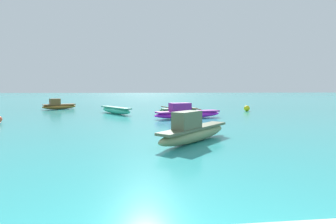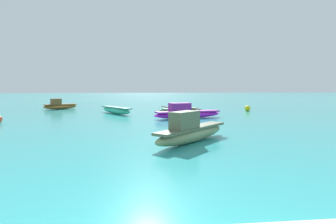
{
  "view_description": "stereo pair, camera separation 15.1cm",
  "coord_description": "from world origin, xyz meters",
  "px_view_note": "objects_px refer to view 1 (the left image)",
  "views": [
    {
      "loc": [
        -0.36,
        -1.82,
        1.69
      ],
      "look_at": [
        1.42,
        14.55,
        0.25
      ],
      "focal_mm": 28.0,
      "sensor_mm": 36.0,
      "label": 1
    },
    {
      "loc": [
        -0.21,
        -1.84,
        1.69
      ],
      "look_at": [
        1.42,
        14.55,
        0.25
      ],
      "focal_mm": 28.0,
      "sensor_mm": 36.0,
      "label": 2
    }
  ],
  "objects_px": {
    "moored_boat_1": "(116,110)",
    "moored_boat_4": "(187,113)",
    "moored_boat_2": "(180,111)",
    "moored_boat_3": "(194,131)",
    "mooring_buoy_2": "(247,108)",
    "moored_boat_0": "(59,105)"
  },
  "relations": [
    {
      "from": "moored_boat_4",
      "to": "mooring_buoy_2",
      "type": "relative_size",
      "value": 9.43
    },
    {
      "from": "moored_boat_3",
      "to": "moored_boat_4",
      "type": "distance_m",
      "value": 6.86
    },
    {
      "from": "moored_boat_0",
      "to": "moored_boat_1",
      "type": "bearing_deg",
      "value": -72.95
    },
    {
      "from": "moored_boat_0",
      "to": "moored_boat_1",
      "type": "height_order",
      "value": "moored_boat_0"
    },
    {
      "from": "moored_boat_2",
      "to": "moored_boat_4",
      "type": "bearing_deg",
      "value": -107.69
    },
    {
      "from": "moored_boat_1",
      "to": "mooring_buoy_2",
      "type": "height_order",
      "value": "moored_boat_1"
    },
    {
      "from": "moored_boat_2",
      "to": "moored_boat_4",
      "type": "height_order",
      "value": "moored_boat_4"
    },
    {
      "from": "moored_boat_3",
      "to": "moored_boat_4",
      "type": "xyz_separation_m",
      "value": [
        1.01,
        6.78,
        -0.04
      ]
    },
    {
      "from": "moored_boat_1",
      "to": "moored_boat_2",
      "type": "distance_m",
      "value": 4.42
    },
    {
      "from": "moored_boat_1",
      "to": "moored_boat_2",
      "type": "height_order",
      "value": "moored_boat_1"
    },
    {
      "from": "moored_boat_4",
      "to": "mooring_buoy_2",
      "type": "distance_m",
      "value": 6.94
    },
    {
      "from": "moored_boat_4",
      "to": "moored_boat_3",
      "type": "bearing_deg",
      "value": -114.38
    },
    {
      "from": "mooring_buoy_2",
      "to": "moored_boat_1",
      "type": "bearing_deg",
      "value": -174.11
    },
    {
      "from": "moored_boat_0",
      "to": "moored_boat_3",
      "type": "bearing_deg",
      "value": -90.65
    },
    {
      "from": "moored_boat_0",
      "to": "moored_boat_4",
      "type": "xyz_separation_m",
      "value": [
        9.51,
        -7.99,
        0.0
      ]
    },
    {
      "from": "moored_boat_2",
      "to": "mooring_buoy_2",
      "type": "distance_m",
      "value": 5.52
    },
    {
      "from": "moored_boat_3",
      "to": "moored_boat_4",
      "type": "bearing_deg",
      "value": 35.26
    },
    {
      "from": "moored_boat_2",
      "to": "mooring_buoy_2",
      "type": "bearing_deg",
      "value": -4.19
    },
    {
      "from": "moored_boat_1",
      "to": "moored_boat_4",
      "type": "xyz_separation_m",
      "value": [
        4.35,
        -3.28,
        0.06
      ]
    },
    {
      "from": "moored_boat_1",
      "to": "moored_boat_4",
      "type": "relative_size",
      "value": 0.84
    },
    {
      "from": "moored_boat_1",
      "to": "moored_boat_3",
      "type": "relative_size",
      "value": 1.17
    },
    {
      "from": "moored_boat_0",
      "to": "mooring_buoy_2",
      "type": "relative_size",
      "value": 6.15
    }
  ]
}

